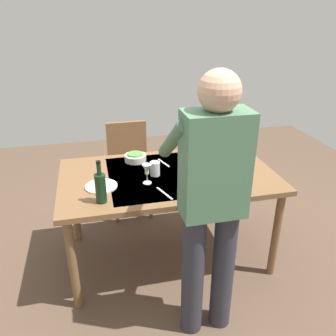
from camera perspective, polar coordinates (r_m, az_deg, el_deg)
The scene contains 16 objects.
ground_plane at distance 3.08m, azimuth 0.00°, elevation -14.10°, with size 6.00×6.00×0.00m, color brown.
dining_table at distance 2.69m, azimuth 0.00°, elevation -2.38°, with size 1.65×0.95×0.78m.
chair_near at distance 3.50m, azimuth -6.52°, elevation 1.02°, with size 0.40×0.40×0.91m.
person_server at distance 1.97m, azimuth 7.22°, elevation -5.09°, with size 0.42×0.61×1.69m.
wine_bottle at distance 2.28m, azimuth -11.12°, elevation -3.13°, with size 0.07×0.07×0.30m.
wine_glass_left at distance 2.40m, azimuth 10.69°, elevation -1.67°, with size 0.07×0.07×0.15m.
wine_glass_right at distance 2.48m, azimuth -3.52°, elevation -0.39°, with size 0.07×0.07×0.15m.
water_cup_near_left at distance 2.62m, azimuth 11.41°, elevation -0.64°, with size 0.07×0.07×0.11m, color silver.
water_cup_near_right at distance 2.61m, azimuth -2.15°, elevation -0.16°, with size 0.08×0.08×0.11m, color silver.
water_cup_far_left at distance 2.38m, azimuth 3.89°, elevation -3.08°, with size 0.07×0.07×0.10m, color silver.
serving_bowl_pasta at distance 2.77m, azimuth 7.75°, elevation 0.60°, with size 0.30×0.30×0.07m.
side_bowl_salad at distance 2.88m, azimuth -5.44°, elevation 1.79°, with size 0.18×0.18×0.07m.
side_bowl_bread at distance 2.55m, azimuth 3.89°, elevation -1.38°, with size 0.16×0.16×0.07m.
dinner_plate_near at distance 2.51m, azimuth -11.00°, elevation -2.99°, with size 0.23×0.23×0.01m, color silver.
table_knife at distance 2.38m, azimuth -0.59°, elevation -4.21°, with size 0.01×0.20×0.01m, color silver.
table_fork at distance 2.84m, azimuth -0.73°, elevation 0.85°, with size 0.01×0.18×0.01m, color silver.
Camera 1 is at (0.54, 2.33, 1.95)m, focal length 36.77 mm.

